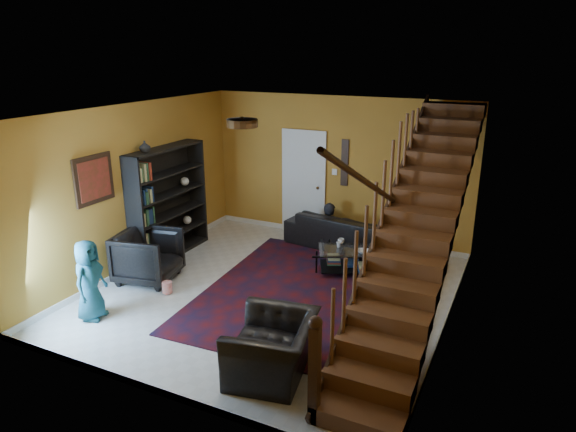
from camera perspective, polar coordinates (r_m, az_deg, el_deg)
name	(u,v)px	position (r m, az deg, el deg)	size (l,w,h in m)	color
floor	(273,293)	(8.10, -1.66, -8.54)	(5.50, 5.50, 0.00)	beige
room	(243,248)	(9.73, -5.05, -3.53)	(5.50, 5.50, 5.50)	#C1832A
staircase	(416,229)	(6.90, 14.09, -1.36)	(0.95, 5.02, 3.18)	brown
bookshelf	(169,204)	(9.45, -13.09, 1.26)	(0.35, 1.80, 2.00)	black
door	(304,184)	(10.33, 1.76, 3.52)	(0.82, 0.05, 2.05)	silver
framed_picture	(94,179)	(8.30, -20.78, 3.82)	(0.04, 0.74, 0.74)	maroon
wall_hanging	(345,163)	(9.91, 6.32, 5.91)	(0.14, 0.03, 0.90)	black
ceiling_fixture	(242,123)	(6.59, -5.11, 10.24)	(0.40, 0.40, 0.10)	#3F2814
rug	(319,295)	(8.03, 3.49, -8.75)	(3.43, 3.92, 0.02)	#420B0E
sofa	(346,231)	(9.79, 6.41, -1.71)	(2.24, 0.88, 0.66)	black
armchair_left	(148,256)	(8.66, -15.27, -4.33)	(0.89, 0.92, 0.84)	black
armchair_right	(272,348)	(6.12, -1.75, -14.46)	(1.07, 0.93, 0.69)	black
person_adult_a	(329,234)	(9.99, 4.54, -2.05)	(0.47, 0.31, 1.29)	black
person_adult_b	(405,247)	(9.60, 12.89, -3.36)	(0.62, 0.48, 1.28)	black
person_child	(89,280)	(7.67, -21.21, -6.64)	(0.57, 0.37, 1.16)	#1B5166
coffee_table	(352,260)	(8.75, 7.09, -4.84)	(1.27, 1.04, 0.42)	black
cup_a	(341,241)	(8.90, 5.91, -2.80)	(0.12, 0.12, 0.09)	#999999
cup_b	(339,245)	(8.75, 5.69, -3.17)	(0.10, 0.10, 0.09)	#999999
bowl	(363,251)	(8.57, 8.36, -3.91)	(0.20, 0.20, 0.05)	#999999
vase	(145,147)	(8.82, -15.63, 7.43)	(0.18, 0.18, 0.19)	#999999
popcorn_bucket	(167,287)	(8.24, -13.28, -7.71)	(0.16, 0.16, 0.18)	red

